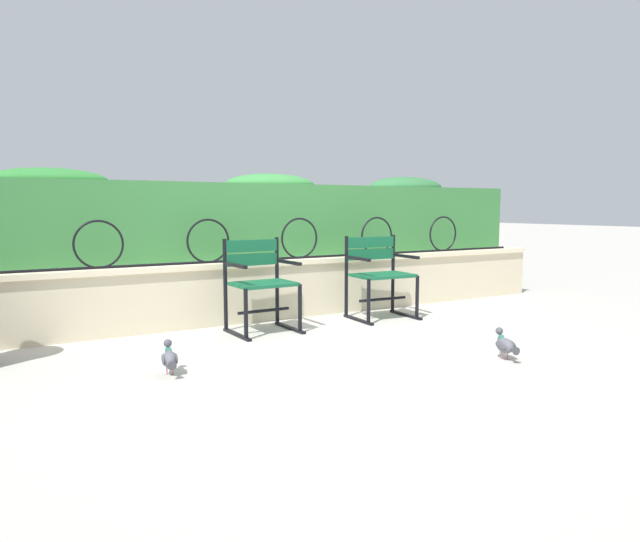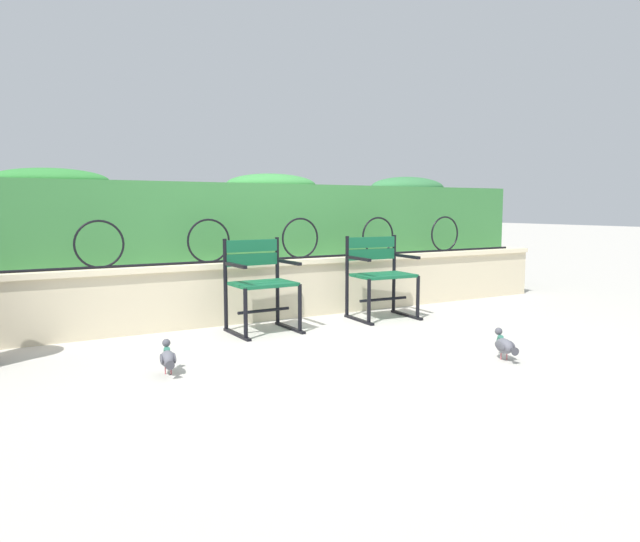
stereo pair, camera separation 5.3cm
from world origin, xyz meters
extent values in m
plane|color=#BCB7AD|center=(0.00, 0.00, 0.00)|extent=(60.00, 60.00, 0.00)
cube|color=beige|center=(0.00, 0.97, 0.27)|extent=(6.89, 0.35, 0.54)
cube|color=beige|center=(0.00, 0.97, 0.57)|extent=(6.89, 0.41, 0.05)
cylinder|color=black|center=(0.00, 0.90, 0.61)|extent=(6.36, 0.02, 0.02)
torus|color=black|center=(-1.75, 0.90, 0.80)|extent=(0.42, 0.02, 0.42)
torus|color=black|center=(-0.77, 0.90, 0.80)|extent=(0.42, 0.02, 0.42)
torus|color=black|center=(0.20, 0.90, 0.80)|extent=(0.42, 0.02, 0.42)
torus|color=black|center=(1.17, 0.90, 0.80)|extent=(0.42, 0.02, 0.42)
torus|color=black|center=(2.15, 0.90, 0.80)|extent=(0.42, 0.02, 0.42)
cube|color=#387A3D|center=(0.00, 1.49, 0.98)|extent=(6.75, 0.69, 0.77)
ellipsoid|color=#317F36|center=(-2.05, 1.49, 1.36)|extent=(1.02, 0.62, 0.22)
ellipsoid|color=#367F3B|center=(0.17, 1.49, 1.36)|extent=(1.05, 0.62, 0.24)
ellipsoid|color=#33723F|center=(2.05, 1.49, 1.36)|extent=(1.05, 0.62, 0.27)
cube|color=#145B38|center=(-0.46, 0.22, 0.44)|extent=(0.53, 0.14, 0.03)
cube|color=#145B38|center=(-0.46, 0.35, 0.44)|extent=(0.53, 0.14, 0.03)
cube|color=#145B38|center=(-0.47, 0.49, 0.44)|extent=(0.53, 0.14, 0.03)
cube|color=#145B38|center=(-0.47, 0.59, 0.77)|extent=(0.53, 0.05, 0.11)
cube|color=#145B38|center=(-0.47, 0.59, 0.64)|extent=(0.53, 0.05, 0.11)
cylinder|color=black|center=(-0.21, 0.60, 0.42)|extent=(0.04, 0.04, 0.84)
cylinder|color=black|center=(-0.19, 0.17, 0.22)|extent=(0.04, 0.04, 0.44)
cube|color=black|center=(-0.20, 0.36, 0.01)|extent=(0.06, 0.52, 0.02)
cube|color=black|center=(-0.20, 0.36, 0.62)|extent=(0.05, 0.40, 0.03)
cylinder|color=black|center=(-0.73, 0.58, 0.42)|extent=(0.04, 0.04, 0.84)
cylinder|color=black|center=(-0.72, 0.15, 0.22)|extent=(0.04, 0.04, 0.44)
cube|color=black|center=(-0.73, 0.34, 0.01)|extent=(0.06, 0.52, 0.02)
cube|color=black|center=(-0.73, 0.34, 0.62)|extent=(0.05, 0.40, 0.03)
cylinder|color=black|center=(-0.46, 0.35, 0.20)|extent=(0.50, 0.04, 0.03)
cube|color=#145B38|center=(0.84, 0.21, 0.44)|extent=(0.58, 0.16, 0.03)
cube|color=#145B38|center=(0.85, 0.34, 0.44)|extent=(0.58, 0.16, 0.03)
cube|color=#145B38|center=(0.86, 0.48, 0.44)|extent=(0.58, 0.16, 0.03)
cube|color=#145B38|center=(0.86, 0.58, 0.76)|extent=(0.57, 0.06, 0.11)
cube|color=#145B38|center=(0.86, 0.58, 0.63)|extent=(0.57, 0.06, 0.11)
cylinder|color=black|center=(1.15, 0.56, 0.41)|extent=(0.04, 0.04, 0.83)
cylinder|color=black|center=(1.12, 0.14, 0.22)|extent=(0.04, 0.04, 0.44)
cube|color=black|center=(1.13, 0.33, 0.01)|extent=(0.07, 0.52, 0.02)
cube|color=black|center=(1.13, 0.33, 0.62)|extent=(0.06, 0.40, 0.03)
cylinder|color=black|center=(0.58, 0.60, 0.41)|extent=(0.04, 0.04, 0.83)
cylinder|color=black|center=(0.55, 0.17, 0.22)|extent=(0.04, 0.04, 0.44)
cube|color=black|center=(0.56, 0.36, 0.01)|extent=(0.07, 0.52, 0.02)
cube|color=black|center=(0.56, 0.36, 0.62)|extent=(0.06, 0.40, 0.03)
cylinder|color=black|center=(0.85, 0.34, 0.20)|extent=(0.54, 0.06, 0.03)
ellipsoid|color=#5B5B66|center=(-1.56, -0.52, 0.11)|extent=(0.13, 0.20, 0.11)
cylinder|color=#2D6B56|center=(-1.55, -0.46, 0.14)|extent=(0.05, 0.07, 0.06)
sphere|color=#494951|center=(-1.55, -0.43, 0.20)|extent=(0.06, 0.06, 0.06)
cone|color=black|center=(-1.54, -0.40, 0.19)|extent=(0.02, 0.02, 0.01)
cone|color=#404047|center=(-1.58, -0.63, 0.10)|extent=(0.07, 0.09, 0.06)
ellipsoid|color=#4E4E56|center=(-1.61, -0.52, 0.11)|extent=(0.04, 0.14, 0.07)
ellipsoid|color=#4E4E56|center=(-1.52, -0.54, 0.11)|extent=(0.04, 0.14, 0.07)
cylinder|color=#C6515B|center=(-1.58, -0.51, 0.03)|extent=(0.01, 0.01, 0.05)
cylinder|color=#C6515B|center=(-1.55, -0.53, 0.03)|extent=(0.01, 0.01, 0.05)
ellipsoid|color=#5B5B66|center=(0.68, -1.39, 0.11)|extent=(0.16, 0.21, 0.11)
cylinder|color=#2D6B56|center=(0.71, -1.33, 0.14)|extent=(0.06, 0.07, 0.06)
sphere|color=#494951|center=(0.71, -1.30, 0.20)|extent=(0.06, 0.06, 0.06)
cone|color=black|center=(0.72, -1.27, 0.19)|extent=(0.02, 0.03, 0.01)
cone|color=#404047|center=(0.65, -1.50, 0.10)|extent=(0.08, 0.10, 0.06)
ellipsoid|color=#4E4E56|center=(0.64, -1.38, 0.11)|extent=(0.06, 0.14, 0.07)
ellipsoid|color=#4E4E56|center=(0.72, -1.41, 0.11)|extent=(0.06, 0.14, 0.07)
cylinder|color=#C6515B|center=(0.67, -1.37, 0.03)|extent=(0.01, 0.01, 0.05)
cylinder|color=#C6515B|center=(0.70, -1.40, 0.03)|extent=(0.01, 0.01, 0.05)
camera|label=1|loc=(-2.60, -4.28, 1.12)|focal=32.34mm
camera|label=2|loc=(-2.56, -4.31, 1.12)|focal=32.34mm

